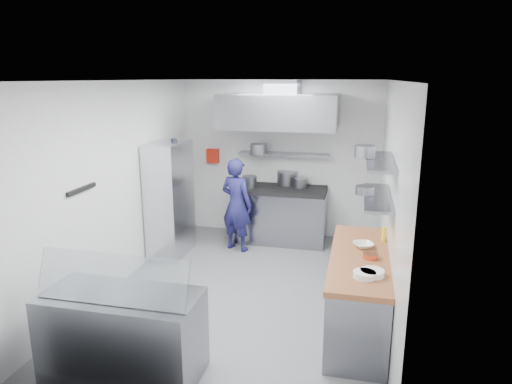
% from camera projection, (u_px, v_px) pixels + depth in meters
% --- Properties ---
extents(floor, '(5.00, 5.00, 0.00)m').
position_uv_depth(floor, '(246.00, 291.00, 6.23)').
color(floor, '#58585B').
rests_on(floor, ground).
extents(ceiling, '(5.00, 5.00, 0.00)m').
position_uv_depth(ceiling, '(245.00, 80.00, 5.55)').
color(ceiling, silver).
rests_on(ceiling, wall_back).
extents(wall_back, '(3.60, 2.80, 0.02)m').
position_uv_depth(wall_back, '(280.00, 159.00, 8.25)').
color(wall_back, white).
rests_on(wall_back, floor).
extents(wall_front, '(3.60, 2.80, 0.02)m').
position_uv_depth(wall_front, '(166.00, 268.00, 3.53)').
color(wall_front, white).
rests_on(wall_front, floor).
extents(wall_left, '(2.80, 5.00, 0.02)m').
position_uv_depth(wall_left, '(119.00, 185.00, 6.29)').
color(wall_left, white).
rests_on(wall_left, floor).
extents(wall_right, '(2.80, 5.00, 0.02)m').
position_uv_depth(wall_right, '(390.00, 200.00, 5.50)').
color(wall_right, white).
rests_on(wall_right, floor).
extents(gas_range, '(1.60, 0.80, 0.90)m').
position_uv_depth(gas_range, '(280.00, 216.00, 8.09)').
color(gas_range, gray).
rests_on(gas_range, floor).
extents(cooktop, '(1.57, 0.78, 0.06)m').
position_uv_depth(cooktop, '(281.00, 190.00, 7.97)').
color(cooktop, black).
rests_on(cooktop, gas_range).
extents(stock_pot_left, '(0.25, 0.25, 0.20)m').
position_uv_depth(stock_pot_left, '(250.00, 182.00, 7.99)').
color(stock_pot_left, slate).
rests_on(stock_pot_left, cooktop).
extents(stock_pot_mid, '(0.35, 0.35, 0.24)m').
position_uv_depth(stock_pot_mid, '(287.00, 178.00, 8.20)').
color(stock_pot_mid, slate).
rests_on(stock_pot_mid, cooktop).
extents(stock_pot_right, '(0.27, 0.27, 0.16)m').
position_uv_depth(stock_pot_right, '(300.00, 183.00, 8.02)').
color(stock_pot_right, slate).
rests_on(stock_pot_right, cooktop).
extents(over_range_shelf, '(1.60, 0.30, 0.04)m').
position_uv_depth(over_range_shelf, '(284.00, 154.00, 8.05)').
color(over_range_shelf, gray).
rests_on(over_range_shelf, wall_back).
extents(shelf_pot_a, '(0.29, 0.29, 0.18)m').
position_uv_depth(shelf_pot_a, '(259.00, 149.00, 7.90)').
color(shelf_pot_a, slate).
rests_on(shelf_pot_a, over_range_shelf).
extents(extractor_hood, '(1.90, 1.15, 0.55)m').
position_uv_depth(extractor_hood, '(280.00, 111.00, 7.47)').
color(extractor_hood, gray).
rests_on(extractor_hood, wall_back).
extents(hood_duct, '(0.55, 0.55, 0.24)m').
position_uv_depth(hood_duct, '(283.00, 87.00, 7.59)').
color(hood_duct, slate).
rests_on(hood_duct, extractor_hood).
extents(red_firebox, '(0.22, 0.10, 0.26)m').
position_uv_depth(red_firebox, '(213.00, 156.00, 8.47)').
color(red_firebox, red).
rests_on(red_firebox, wall_back).
extents(chef, '(0.66, 0.55, 1.57)m').
position_uv_depth(chef, '(236.00, 205.00, 7.57)').
color(chef, '#1A1A4E').
rests_on(chef, floor).
extents(wire_rack, '(0.50, 0.90, 1.85)m').
position_uv_depth(wire_rack, '(170.00, 200.00, 7.34)').
color(wire_rack, silver).
rests_on(wire_rack, floor).
extents(rack_bin_a, '(0.15, 0.19, 0.17)m').
position_uv_depth(rack_bin_a, '(169.00, 208.00, 7.33)').
color(rack_bin_a, white).
rests_on(rack_bin_a, wire_rack).
extents(rack_bin_b, '(0.15, 0.20, 0.17)m').
position_uv_depth(rack_bin_b, '(176.00, 173.00, 7.51)').
color(rack_bin_b, yellow).
rests_on(rack_bin_b, wire_rack).
extents(rack_jar, '(0.10, 0.10, 0.18)m').
position_uv_depth(rack_jar, '(174.00, 144.00, 7.26)').
color(rack_jar, black).
rests_on(rack_jar, wire_rack).
extents(knife_strip, '(0.04, 0.55, 0.05)m').
position_uv_depth(knife_strip, '(82.00, 189.00, 5.39)').
color(knife_strip, black).
rests_on(knife_strip, wall_left).
extents(prep_counter_base, '(0.62, 2.00, 0.84)m').
position_uv_depth(prep_counter_base, '(358.00, 294.00, 5.24)').
color(prep_counter_base, gray).
rests_on(prep_counter_base, floor).
extents(prep_counter_top, '(0.65, 2.04, 0.06)m').
position_uv_depth(prep_counter_top, '(360.00, 257.00, 5.13)').
color(prep_counter_top, '#985231').
rests_on(prep_counter_top, prep_counter_base).
extents(plate_stack_a, '(0.23, 0.23, 0.06)m').
position_uv_depth(plate_stack_a, '(365.00, 275.00, 4.54)').
color(plate_stack_a, white).
rests_on(plate_stack_a, prep_counter_top).
extents(plate_stack_b, '(0.24, 0.24, 0.06)m').
position_uv_depth(plate_stack_b, '(372.00, 273.00, 4.58)').
color(plate_stack_b, white).
rests_on(plate_stack_b, prep_counter_top).
extents(copper_pan, '(0.17, 0.17, 0.06)m').
position_uv_depth(copper_pan, '(370.00, 256.00, 5.01)').
color(copper_pan, '#D9653D').
rests_on(copper_pan, prep_counter_top).
extents(squeeze_bottle, '(0.05, 0.05, 0.18)m').
position_uv_depth(squeeze_bottle, '(384.00, 234.00, 5.53)').
color(squeeze_bottle, yellow).
rests_on(squeeze_bottle, prep_counter_top).
extents(mixing_bowl, '(0.29, 0.29, 0.06)m').
position_uv_depth(mixing_bowl, '(363.00, 245.00, 5.34)').
color(mixing_bowl, white).
rests_on(mixing_bowl, prep_counter_top).
extents(wall_shelf_lower, '(0.30, 1.30, 0.04)m').
position_uv_depth(wall_shelf_lower, '(377.00, 197.00, 5.23)').
color(wall_shelf_lower, gray).
rests_on(wall_shelf_lower, wall_right).
extents(wall_shelf_upper, '(0.30, 1.30, 0.04)m').
position_uv_depth(wall_shelf_upper, '(380.00, 161.00, 5.12)').
color(wall_shelf_upper, gray).
rests_on(wall_shelf_upper, wall_right).
extents(shelf_pot_c, '(0.21, 0.21, 0.10)m').
position_uv_depth(shelf_pot_c, '(365.00, 190.00, 5.27)').
color(shelf_pot_c, slate).
rests_on(shelf_pot_c, wall_shelf_lower).
extents(shelf_pot_d, '(0.23, 0.23, 0.14)m').
position_uv_depth(shelf_pot_d, '(365.00, 152.00, 5.23)').
color(shelf_pot_d, slate).
rests_on(shelf_pot_d, wall_shelf_upper).
extents(display_case, '(1.50, 0.70, 0.85)m').
position_uv_depth(display_case, '(123.00, 335.00, 4.40)').
color(display_case, gray).
rests_on(display_case, floor).
extents(display_glass, '(1.47, 0.19, 0.42)m').
position_uv_depth(display_glass, '(112.00, 278.00, 4.13)').
color(display_glass, silver).
rests_on(display_glass, display_case).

